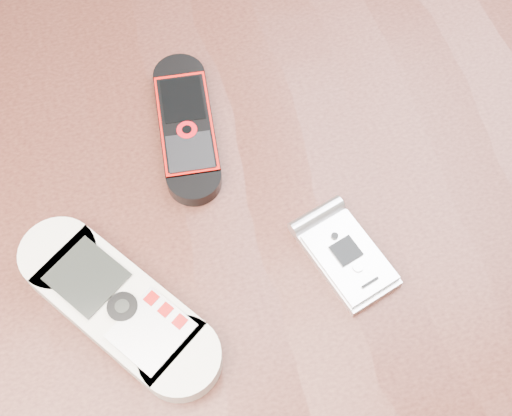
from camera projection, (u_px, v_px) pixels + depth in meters
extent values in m
plane|color=#472B19|center=(253.00, 409.00, 1.23)|extent=(4.00, 4.00, 0.00)
cube|color=black|center=(250.00, 225.00, 0.58)|extent=(1.20, 0.80, 0.03)
cube|color=beige|center=(118.00, 305.00, 0.52)|extent=(0.15, 0.18, 0.02)
cube|color=black|center=(186.00, 126.00, 0.60)|extent=(0.06, 0.15, 0.01)
cube|color=silver|center=(347.00, 256.00, 0.54)|extent=(0.07, 0.10, 0.01)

